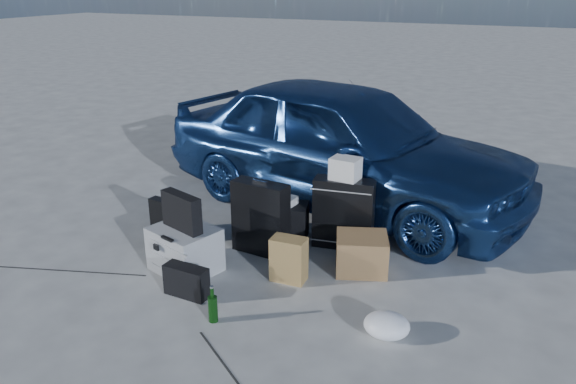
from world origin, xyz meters
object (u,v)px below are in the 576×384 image
object	(u,v)px
car	(343,144)
suitcase_right	(343,214)
briefcase	(171,219)
suitcase_left	(261,218)
cardboard_box	(362,253)
green_bottle	(213,305)
duffel_bag	(271,220)
pelican_case	(185,249)

from	to	relation	value
car	suitcase_right	size ratio (longest dim) A/B	6.13
suitcase_right	briefcase	bearing A→B (deg)	-171.25
briefcase	suitcase_left	distance (m)	1.00
cardboard_box	green_bottle	bearing A→B (deg)	-121.94
green_bottle	suitcase_right	bearing A→B (deg)	74.31
duffel_bag	green_bottle	bearing A→B (deg)	-95.34
pelican_case	cardboard_box	xyz separation A→B (m)	(1.43, 0.65, -0.03)
pelican_case	suitcase_right	size ratio (longest dim) A/B	0.81
car	briefcase	world-z (taller)	car
pelican_case	briefcase	size ratio (longest dim) A/B	1.15
pelican_case	duffel_bag	distance (m)	1.02
car	pelican_case	world-z (taller)	car
suitcase_right	green_bottle	world-z (taller)	suitcase_right
car	pelican_case	xyz separation A→B (m)	(-0.72, -2.08, -0.52)
suitcase_right	pelican_case	bearing A→B (deg)	-145.59
car	cardboard_box	world-z (taller)	car
car	duffel_bag	xyz separation A→B (m)	(-0.33, -1.14, -0.54)
duffel_bag	suitcase_left	bearing A→B (deg)	-95.34
pelican_case	briefcase	xyz separation A→B (m)	(-0.54, 0.52, -0.01)
duffel_bag	pelican_case	bearing A→B (deg)	-127.68
car	green_bottle	bearing A→B (deg)	-169.23
duffel_bag	cardboard_box	bearing A→B (deg)	-30.84
suitcase_left	cardboard_box	xyz separation A→B (m)	(0.98, 0.05, -0.18)
briefcase	suitcase_right	size ratio (longest dim) A/B	0.70
duffel_bag	cardboard_box	xyz separation A→B (m)	(1.04, -0.29, -0.01)
car	green_bottle	world-z (taller)	car
briefcase	suitcase_left	size ratio (longest dim) A/B	0.69
green_bottle	pelican_case	bearing A→B (deg)	137.87
car	suitcase_left	size ratio (longest dim) A/B	6.00
briefcase	cardboard_box	size ratio (longest dim) A/B	1.08
suitcase_right	cardboard_box	xyz separation A→B (m)	(0.31, -0.39, -0.18)
briefcase	suitcase_right	world-z (taller)	suitcase_right
briefcase	green_bottle	bearing A→B (deg)	-35.35
cardboard_box	briefcase	bearing A→B (deg)	-176.35
duffel_bag	briefcase	bearing A→B (deg)	-170.92
car	duffel_bag	distance (m)	1.30
suitcase_right	cardboard_box	bearing A→B (deg)	-59.67
briefcase	cardboard_box	world-z (taller)	briefcase
car	green_bottle	size ratio (longest dim) A/B	14.58
briefcase	duffel_bag	world-z (taller)	briefcase
briefcase	suitcase_right	xyz separation A→B (m)	(1.65, 0.51, 0.16)
cardboard_box	suitcase_left	bearing A→B (deg)	-176.88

